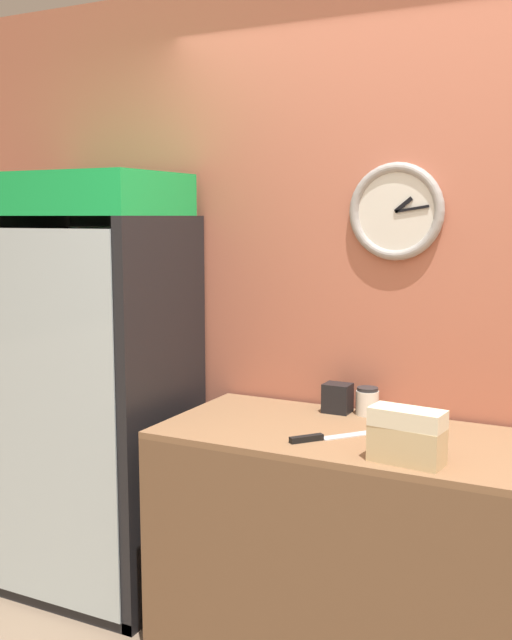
% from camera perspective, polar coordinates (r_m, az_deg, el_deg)
% --- Properties ---
extents(wall_back, '(5.20, 0.10, 2.70)m').
position_cam_1_polar(wall_back, '(3.05, 14.78, 1.02)').
color(wall_back, '#B7664C').
rests_on(wall_back, ground_plane).
extents(prep_counter, '(1.98, 0.69, 0.91)m').
position_cam_1_polar(prep_counter, '(2.93, 12.45, -17.63)').
color(prep_counter, brown).
rests_on(prep_counter, ground_plane).
extents(beverage_cooler, '(0.79, 0.62, 1.89)m').
position_cam_1_polar(beverage_cooler, '(3.47, -11.70, -3.48)').
color(beverage_cooler, black).
rests_on(beverage_cooler, ground_plane).
extents(sandwich_stack_bottom, '(0.25, 0.13, 0.06)m').
position_cam_1_polar(sandwich_stack_bottom, '(2.53, 11.37, -9.96)').
color(sandwich_stack_bottom, tan).
rests_on(sandwich_stack_bottom, prep_counter).
extents(sandwich_stack_middle, '(0.25, 0.13, 0.06)m').
position_cam_1_polar(sandwich_stack_middle, '(2.51, 11.40, -8.65)').
color(sandwich_stack_middle, tan).
rests_on(sandwich_stack_middle, sandwich_stack_bottom).
extents(sandwich_stack_top, '(0.25, 0.13, 0.06)m').
position_cam_1_polar(sandwich_stack_top, '(2.50, 11.44, -7.32)').
color(sandwich_stack_top, beige).
rests_on(sandwich_stack_top, sandwich_stack_middle).
extents(chefs_knife, '(0.25, 0.29, 0.02)m').
position_cam_1_polar(chefs_knife, '(2.74, 5.02, -8.90)').
color(chefs_knife, silver).
rests_on(chefs_knife, prep_counter).
extents(condiment_jar, '(0.09, 0.09, 0.11)m').
position_cam_1_polar(condiment_jar, '(3.08, 8.48, -6.14)').
color(condiment_jar, silver).
rests_on(condiment_jar, prep_counter).
extents(napkin_dispenser, '(0.11, 0.09, 0.12)m').
position_cam_1_polar(napkin_dispenser, '(3.10, 6.23, -5.93)').
color(napkin_dispenser, black).
rests_on(napkin_dispenser, prep_counter).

